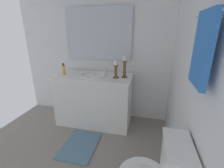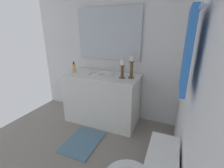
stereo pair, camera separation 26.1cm
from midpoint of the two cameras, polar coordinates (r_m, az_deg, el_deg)
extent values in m
cube|color=gray|center=(2.15, -22.89, -26.52)|extent=(2.65, 2.59, 0.02)
cube|color=white|center=(1.21, 25.11, 5.25)|extent=(2.65, 0.04, 2.45)
cube|color=white|center=(2.70, -9.70, 13.42)|extent=(0.04, 2.59, 2.45)
cube|color=white|center=(2.59, -9.35, -5.99)|extent=(0.55, 1.17, 0.79)
cube|color=white|center=(2.44, -9.86, 2.74)|extent=(0.58, 1.20, 0.03)
sphere|color=black|center=(2.92, -19.53, -3.08)|extent=(0.02, 0.02, 0.02)
sphere|color=black|center=(2.77, -21.69, -4.54)|extent=(0.02, 0.02, 0.02)
ellipsoid|color=white|center=(2.45, -9.81, 1.96)|extent=(0.38, 0.30, 0.11)
torus|color=white|center=(2.44, -9.88, 3.17)|extent=(0.40, 0.40, 0.02)
cylinder|color=silver|center=(2.35, -5.70, 4.45)|extent=(0.02, 0.02, 0.14)
cube|color=silver|center=(2.61, -8.17, 17.69)|extent=(0.02, 1.09, 0.81)
cylinder|color=brown|center=(2.30, 1.36, 2.56)|extent=(0.09, 0.09, 0.01)
cylinder|color=brown|center=(2.27, 1.38, 5.30)|extent=(0.04, 0.04, 0.24)
cylinder|color=brown|center=(2.25, 1.40, 8.40)|extent=(0.08, 0.08, 0.01)
cylinder|color=white|center=(2.24, 1.41, 9.35)|extent=(0.06, 0.06, 0.06)
cylinder|color=brown|center=(2.28, -1.90, 2.37)|extent=(0.09, 0.09, 0.01)
cylinder|color=brown|center=(2.25, -1.92, 4.42)|extent=(0.04, 0.04, 0.18)
cylinder|color=brown|center=(2.23, -1.95, 6.81)|extent=(0.08, 0.08, 0.01)
cylinder|color=white|center=(2.22, -1.96, 7.86)|extent=(0.06, 0.06, 0.07)
cylinder|color=#E5B259|center=(2.61, -20.11, 4.80)|extent=(0.06, 0.06, 0.14)
cylinder|color=black|center=(2.59, -20.33, 6.73)|extent=(0.02, 0.02, 0.04)
cube|color=white|center=(1.28, 16.48, -27.50)|extent=(0.36, 0.17, 0.32)
cube|color=white|center=(1.16, 17.34, -21.50)|extent=(0.38, 0.19, 0.03)
cylinder|color=silver|center=(0.99, 26.57, 22.50)|extent=(0.59, 0.02, 0.02)
cube|color=blue|center=(0.98, 23.84, 11.33)|extent=(0.28, 0.03, 0.43)
cube|color=slate|center=(2.32, -15.07, -21.06)|extent=(0.60, 0.44, 0.02)
camera|label=1|loc=(0.13, -94.40, -1.51)|focal=24.89mm
camera|label=2|loc=(0.13, 85.60, 1.51)|focal=24.89mm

